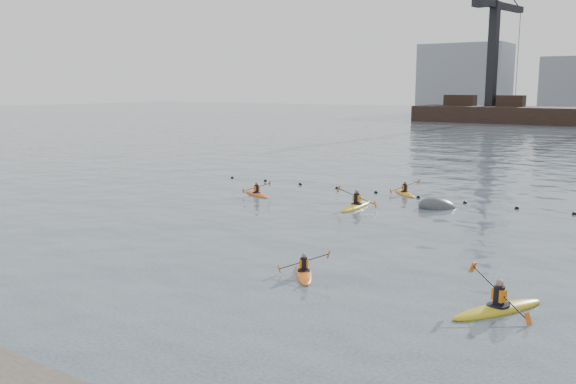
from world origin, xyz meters
name	(u,v)px	position (x,y,z in m)	size (l,w,h in m)	color
ground	(205,314)	(0.00, 0.00, 0.00)	(400.00, 400.00, 0.00)	#374650
float_line	(442,200)	(-0.50, 22.53, 0.03)	(33.24, 0.73, 0.24)	black
kayaker_0	(304,272)	(0.40, 5.06, 0.09)	(2.16, 2.67, 1.02)	orange
kayaker_1	(498,308)	(7.45, 5.20, 0.11)	(2.44, 3.54, 1.43)	gold
kayaker_2	(257,194)	(-11.11, 17.67, 0.09)	(2.92, 1.89, 0.95)	orange
kayaker_3	(357,205)	(-3.87, 17.61, 0.11)	(2.52, 3.70, 1.31)	yellow
kayaker_5	(405,193)	(-3.27, 23.25, 0.09)	(2.54, 2.55, 1.08)	orange
mooring_buoy	(438,208)	(0.12, 20.05, 0.00)	(2.35, 1.39, 1.18)	#393C3E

